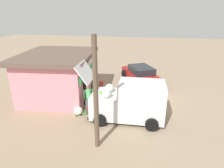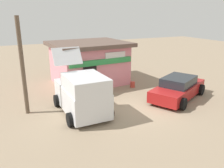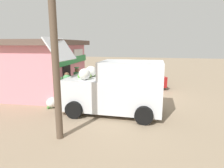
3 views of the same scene
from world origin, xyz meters
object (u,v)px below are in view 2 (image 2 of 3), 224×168
unloaded_banana_pile (67,92)px  paint_bucket (133,84)px  delivery_van (82,94)px  parked_sedan (178,88)px  storefront_bar (89,62)px  vendor_standing (94,80)px  customer_bending (76,83)px

unloaded_banana_pile → paint_bucket: 4.51m
delivery_van → parked_sedan: (5.82, -0.42, -0.41)m
storefront_bar → unloaded_banana_pile: storefront_bar is taller
parked_sedan → vendor_standing: (-4.26, 2.79, 0.29)m
delivery_van → paint_bucket: delivery_van is taller
storefront_bar → vendor_standing: 2.72m
customer_bending → unloaded_banana_pile: bearing=132.8°
storefront_bar → customer_bending: 3.19m
paint_bucket → parked_sedan: bearing=-65.5°
delivery_van → vendor_standing: bearing=56.8°
delivery_van → parked_sedan: size_ratio=0.96×
parked_sedan → delivery_van: bearing=175.9°
customer_bending → paint_bucket: customer_bending is taller
delivery_van → parked_sedan: bearing=-4.1°
customer_bending → paint_bucket: size_ratio=3.70×
vendor_standing → parked_sedan: bearing=-33.2°
storefront_bar → parked_sedan: size_ratio=1.18×
storefront_bar → vendor_standing: (-0.65, -2.58, -0.59)m
vendor_standing → paint_bucket: (2.91, 0.19, -0.72)m
delivery_van → customer_bending: (0.43, 2.38, -0.15)m
storefront_bar → customer_bending: bearing=-124.5°
delivery_van → customer_bending: delivery_van is taller
customer_bending → paint_bucket: (4.03, 0.19, -0.69)m
vendor_standing → unloaded_banana_pile: vendor_standing is taller
parked_sedan → paint_bucket: parked_sedan is taller
delivery_van → paint_bucket: (4.46, 2.57, -0.84)m
unloaded_banana_pile → paint_bucket: size_ratio=2.03×
delivery_van → paint_bucket: size_ratio=11.34×
customer_bending → delivery_van: bearing=-100.3°
vendor_standing → paint_bucket: size_ratio=4.06×
paint_bucket → storefront_bar: bearing=133.4°
parked_sedan → vendor_standing: size_ratio=2.91×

